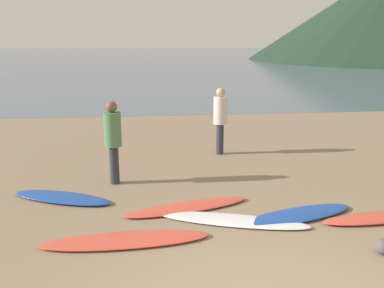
% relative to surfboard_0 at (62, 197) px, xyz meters
% --- Properties ---
extents(ground_plane, '(120.00, 120.00, 0.20)m').
position_rel_surfboard_0_xyz_m(ground_plane, '(3.02, 5.79, -0.15)').
color(ground_plane, '#8C7559').
rests_on(ground_plane, ground).
extents(ocean_water, '(140.00, 100.00, 0.01)m').
position_rel_surfboard_0_xyz_m(ocean_water, '(3.02, 58.79, -0.05)').
color(ocean_water, slate).
rests_on(ocean_water, ground).
extents(surfboard_0, '(2.18, 1.37, 0.09)m').
position_rel_surfboard_0_xyz_m(surfboard_0, '(0.00, 0.00, 0.00)').
color(surfboard_0, '#1E479E').
rests_on(surfboard_0, ground).
extents(surfboard_1, '(2.69, 0.71, 0.08)m').
position_rel_surfboard_0_xyz_m(surfboard_1, '(1.34, -1.92, -0.01)').
color(surfboard_1, '#D84C38').
rests_on(surfboard_1, ground).
extents(surfboard_2, '(2.50, 1.15, 0.08)m').
position_rel_surfboard_0_xyz_m(surfboard_2, '(2.43, -0.72, -0.01)').
color(surfboard_2, '#D84C38').
rests_on(surfboard_2, ground).
extents(surfboard_3, '(2.68, 1.32, 0.07)m').
position_rel_surfboard_0_xyz_m(surfboard_3, '(3.18, -1.39, -0.01)').
color(surfboard_3, white).
rests_on(surfboard_3, ground).
extents(surfboard_4, '(2.32, 1.18, 0.09)m').
position_rel_surfboard_0_xyz_m(surfboard_4, '(4.38, -1.31, -0.00)').
color(surfboard_4, '#1E479E').
rests_on(surfboard_4, ground).
extents(surfboard_5, '(2.28, 0.67, 0.10)m').
position_rel_surfboard_0_xyz_m(surfboard_5, '(5.80, -1.58, 0.00)').
color(surfboard_5, '#D84C38').
rests_on(surfboard_5, ground).
extents(person_0, '(0.37, 0.37, 1.83)m').
position_rel_surfboard_0_xyz_m(person_0, '(3.70, 2.95, 1.03)').
color(person_0, '#2D2D38').
rests_on(person_0, ground).
extents(person_1, '(0.37, 0.37, 1.83)m').
position_rel_surfboard_0_xyz_m(person_1, '(0.99, 0.86, 1.03)').
color(person_1, '#2D2D38').
rests_on(person_1, ground).
extents(beach_rock_near, '(0.24, 0.24, 0.24)m').
position_rel_surfboard_0_xyz_m(beach_rock_near, '(5.18, -2.70, 0.07)').
color(beach_rock_near, '#514C51').
rests_on(beach_rock_near, ground).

